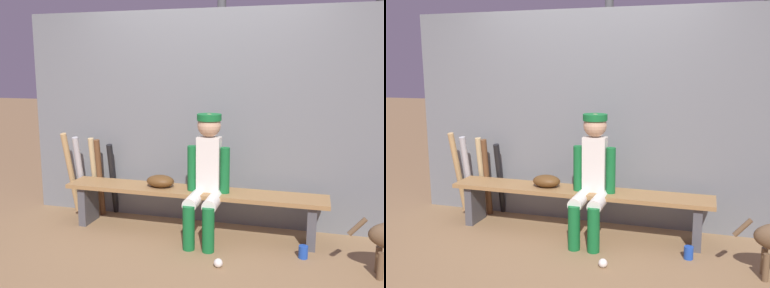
% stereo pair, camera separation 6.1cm
% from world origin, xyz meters
% --- Properties ---
extents(ground_plane, '(30.00, 30.00, 0.00)m').
position_xyz_m(ground_plane, '(0.00, 0.00, 0.00)').
color(ground_plane, olive).
extents(chainlink_fence, '(3.88, 0.03, 2.19)m').
position_xyz_m(chainlink_fence, '(0.00, 0.38, 1.10)').
color(chainlink_fence, slate).
rests_on(chainlink_fence, ground_plane).
extents(dugout_bench, '(2.57, 0.36, 0.45)m').
position_xyz_m(dugout_bench, '(0.00, 0.00, 0.35)').
color(dugout_bench, olive).
rests_on(dugout_bench, ground_plane).
extents(player_seated, '(0.41, 0.55, 1.19)m').
position_xyz_m(player_seated, '(0.17, -0.11, 0.64)').
color(player_seated, silver).
rests_on(player_seated, ground_plane).
extents(baseball_glove, '(0.28, 0.20, 0.12)m').
position_xyz_m(baseball_glove, '(-0.33, 0.00, 0.51)').
color(baseball_glove, '#593819').
rests_on(baseball_glove, dugout_bench).
extents(bat_aluminum_black, '(0.09, 0.24, 0.81)m').
position_xyz_m(bat_aluminum_black, '(-0.99, 0.29, 0.40)').
color(bat_aluminum_black, black).
rests_on(bat_aluminum_black, ground_plane).
extents(bat_wood_dark, '(0.08, 0.17, 0.86)m').
position_xyz_m(bat_wood_dark, '(-1.10, 0.21, 0.43)').
color(bat_wood_dark, brown).
rests_on(bat_wood_dark, ground_plane).
extents(bat_wood_natural, '(0.07, 0.16, 0.86)m').
position_xyz_m(bat_wood_natural, '(-1.20, 0.27, 0.43)').
color(bat_wood_natural, tan).
rests_on(bat_wood_natural, ground_plane).
extents(bat_aluminum_silver, '(0.07, 0.23, 0.89)m').
position_xyz_m(bat_aluminum_silver, '(-1.33, 0.20, 0.44)').
color(bat_aluminum_silver, '#B7B7BC').
rests_on(bat_aluminum_silver, ground_plane).
extents(bat_wood_tan, '(0.09, 0.27, 0.92)m').
position_xyz_m(bat_wood_tan, '(-1.45, 0.21, 0.46)').
color(bat_wood_tan, tan).
rests_on(bat_wood_tan, ground_plane).
extents(baseball, '(0.07, 0.07, 0.07)m').
position_xyz_m(baseball, '(0.41, -0.65, 0.04)').
color(baseball, white).
rests_on(baseball, ground_plane).
extents(cup_on_ground, '(0.08, 0.08, 0.11)m').
position_xyz_m(cup_on_ground, '(1.07, -0.28, 0.06)').
color(cup_on_ground, '#1E47AD').
rests_on(cup_on_ground, ground_plane).
extents(cup_on_bench, '(0.08, 0.08, 0.11)m').
position_xyz_m(cup_on_bench, '(-0.00, 0.03, 0.50)').
color(cup_on_bench, red).
rests_on(cup_on_bench, dugout_bench).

